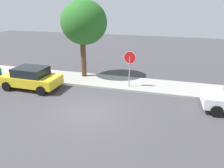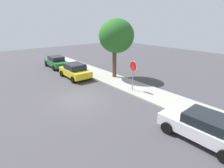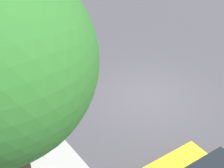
% 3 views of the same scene
% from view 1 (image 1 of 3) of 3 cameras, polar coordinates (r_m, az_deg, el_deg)
% --- Properties ---
extents(ground_plane, '(60.00, 60.00, 0.00)m').
position_cam_1_polar(ground_plane, '(12.21, -6.28, -7.20)').
color(ground_plane, '#423F44').
extents(sidewalk_curb, '(32.00, 2.70, 0.14)m').
position_cam_1_polar(sidewalk_curb, '(16.33, -0.02, 0.54)').
color(sidewalk_curb, '#9E9B93').
rests_on(sidewalk_curb, ground_plane).
extents(stop_sign, '(0.85, 0.10, 2.63)m').
position_cam_1_polar(stop_sign, '(14.79, 4.64, 5.48)').
color(stop_sign, gray).
rests_on(stop_sign, ground_plane).
extents(parked_car_yellow, '(3.99, 2.12, 1.51)m').
position_cam_1_polar(parked_car_yellow, '(16.08, -20.32, 1.55)').
color(parked_car_yellow, yellow).
rests_on(parked_car_yellow, ground_plane).
extents(street_tree_near_corner, '(3.43, 3.43, 5.91)m').
position_cam_1_polar(street_tree_near_corner, '(16.88, -7.34, 15.55)').
color(street_tree_near_corner, '#513823').
rests_on(street_tree_near_corner, ground_plane).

